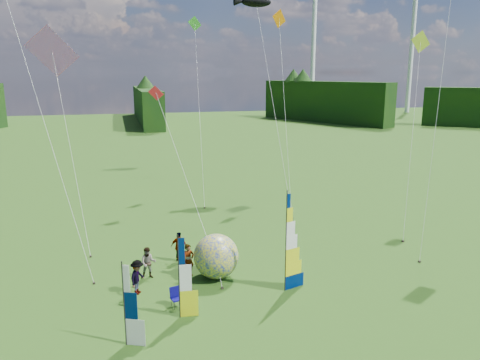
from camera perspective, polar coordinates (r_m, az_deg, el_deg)
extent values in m
plane|color=#2C561A|center=(21.32, 5.59, -16.82)|extent=(220.00, 220.00, 0.00)
sphere|color=#0F259D|center=(24.82, -2.92, -9.27)|extent=(2.96, 2.96, 2.37)
imported|color=#66594C|center=(25.22, -6.28, -9.70)|extent=(0.76, 0.65, 1.77)
imported|color=#66594C|center=(25.32, -11.13, -9.89)|extent=(0.86, 0.50, 1.69)
imported|color=#66594C|center=(23.76, -12.39, -11.47)|extent=(0.89, 1.18, 1.73)
imported|color=#66594C|center=(27.17, -7.40, -8.08)|extent=(1.09, 0.82, 1.73)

